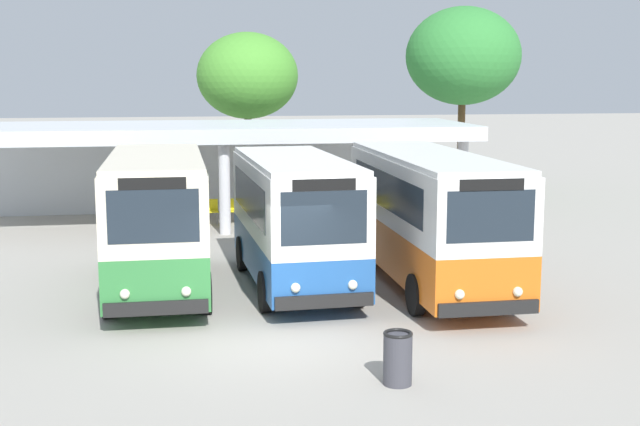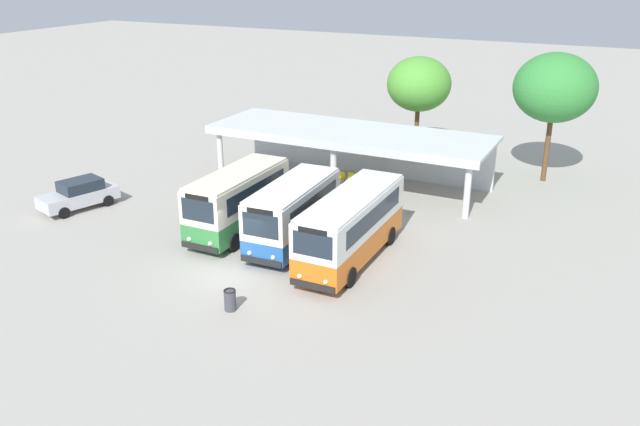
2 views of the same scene
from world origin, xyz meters
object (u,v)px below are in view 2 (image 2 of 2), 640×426
object	(u,v)px
city_bus_nearest_orange	(238,199)
litter_bin_apron	(230,300)
parked_car_flank	(79,194)
waiting_chair_fourth_seat	(361,180)
waiting_chair_end_by_column	(331,176)
waiting_chair_fifth_seat	(371,182)
waiting_chair_far_end_seat	(381,183)
waiting_chair_middle_seat	(351,179)
city_bus_middle_cream	(351,225)
waiting_chair_second_from_end	(341,177)
city_bus_second_in_row	(293,211)

from	to	relation	value
city_bus_nearest_orange	litter_bin_apron	xyz separation A→B (m)	(4.02, -6.90, -1.33)
parked_car_flank	waiting_chair_fourth_seat	world-z (taller)	parked_car_flank
city_bus_nearest_orange	parked_car_flank	distance (m)	10.00
waiting_chair_end_by_column	parked_car_flank	bearing A→B (deg)	-137.19
waiting_chair_fifth_seat	waiting_chair_far_end_seat	xyz separation A→B (m)	(0.66, 0.03, 0.00)
parked_car_flank	waiting_chair_fourth_seat	size ratio (longest dim) A/B	5.29
waiting_chair_end_by_column	waiting_chair_middle_seat	size ratio (longest dim) A/B	1.00
city_bus_nearest_orange	waiting_chair_fourth_seat	world-z (taller)	city_bus_nearest_orange
city_bus_middle_cream	waiting_chair_middle_seat	xyz separation A→B (m)	(-4.20, 9.55, -1.26)
waiting_chair_second_from_end	waiting_chair_fourth_seat	bearing A→B (deg)	2.67
waiting_chair_end_by_column	litter_bin_apron	distance (m)	16.20
waiting_chair_second_from_end	waiting_chair_fifth_seat	world-z (taller)	same
city_bus_nearest_orange	litter_bin_apron	world-z (taller)	city_bus_nearest_orange
waiting_chair_end_by_column	waiting_chair_middle_seat	distance (m)	1.31
parked_car_flank	waiting_chair_end_by_column	size ratio (longest dim) A/B	5.29
parked_car_flank	waiting_chair_fifth_seat	size ratio (longest dim) A/B	5.29
waiting_chair_end_by_column	city_bus_second_in_row	bearing A→B (deg)	-75.95
waiting_chair_far_end_seat	waiting_chair_fourth_seat	bearing A→B (deg)	179.37
city_bus_nearest_orange	waiting_chair_second_from_end	size ratio (longest dim) A/B	8.01
city_bus_second_in_row	waiting_chair_fourth_seat	bearing A→B (deg)	91.96
city_bus_second_in_row	litter_bin_apron	xyz separation A→B (m)	(0.79, -6.78, -1.29)
waiting_chair_far_end_seat	city_bus_middle_cream	bearing A→B (deg)	-76.88
waiting_chair_second_from_end	waiting_chair_middle_seat	size ratio (longest dim) A/B	1.00
city_bus_nearest_orange	litter_bin_apron	distance (m)	8.09
litter_bin_apron	waiting_chair_middle_seat	bearing A→B (deg)	96.30
waiting_chair_second_from_end	waiting_chair_far_end_seat	size ratio (longest dim) A/B	1.00
city_bus_second_in_row	waiting_chair_far_end_seat	xyz separation A→B (m)	(1.00, 9.20, -1.22)
city_bus_nearest_orange	waiting_chair_far_end_seat	world-z (taller)	city_bus_nearest_orange
city_bus_second_in_row	parked_car_flank	xyz separation A→B (m)	(-13.13, -0.92, -0.91)
waiting_chair_second_from_end	waiting_chair_far_end_seat	distance (m)	2.63
waiting_chair_second_from_end	litter_bin_apron	xyz separation A→B (m)	(2.42, -15.93, -0.07)
city_bus_middle_cream	parked_car_flank	bearing A→B (deg)	-178.10
waiting_chair_middle_seat	parked_car_flank	bearing A→B (deg)	-140.30
city_bus_second_in_row	litter_bin_apron	distance (m)	6.94
city_bus_nearest_orange	waiting_chair_fourth_seat	distance (m)	9.63
waiting_chair_fifth_seat	waiting_chair_far_end_seat	size ratio (longest dim) A/B	1.00
waiting_chair_second_from_end	waiting_chair_fifth_seat	xyz separation A→B (m)	(1.97, 0.02, 0.00)
waiting_chair_second_from_end	waiting_chair_fourth_seat	distance (m)	1.31
waiting_chair_fourth_seat	city_bus_nearest_orange	bearing A→B (deg)	-107.78
waiting_chair_middle_seat	litter_bin_apron	xyz separation A→B (m)	(1.76, -15.95, -0.07)
waiting_chair_second_from_end	waiting_chair_fourth_seat	world-z (taller)	same
city_bus_second_in_row	waiting_chair_end_by_column	world-z (taller)	city_bus_second_in_row
waiting_chair_fifth_seat	parked_car_flank	bearing A→B (deg)	-143.16
parked_car_flank	waiting_chair_middle_seat	size ratio (longest dim) A/B	5.29
litter_bin_apron	city_bus_nearest_orange	bearing A→B (deg)	120.24
waiting_chair_middle_seat	litter_bin_apron	world-z (taller)	litter_bin_apron
city_bus_middle_cream	waiting_chair_fifth_seat	xyz separation A→B (m)	(-2.89, 9.55, -1.26)
waiting_chair_end_by_column	waiting_chair_far_end_seat	distance (m)	3.28
city_bus_middle_cream	parked_car_flank	world-z (taller)	city_bus_middle_cream
city_bus_nearest_orange	waiting_chair_far_end_seat	bearing A→B (deg)	65.02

